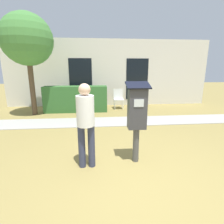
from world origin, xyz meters
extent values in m
plane|color=olive|center=(0.00, 0.00, 0.00)|extent=(40.00, 40.00, 0.00)
cube|color=#A3A099|center=(0.00, 3.25, 0.01)|extent=(12.00, 1.10, 0.02)
cube|color=silver|center=(0.00, 6.26, 1.60)|extent=(10.00, 0.24, 3.20)
cube|color=black|center=(-1.40, 6.13, 1.30)|extent=(1.10, 0.02, 2.00)
cube|color=black|center=(1.40, 6.13, 1.30)|extent=(1.10, 0.02, 2.00)
cylinder|color=#4C4C4C|center=(0.09, 0.53, 0.35)|extent=(0.12, 0.12, 0.70)
cube|color=#38383D|center=(0.09, 0.53, 1.10)|extent=(0.34, 0.22, 0.80)
cube|color=silver|center=(0.09, 0.42, 1.22)|extent=(0.18, 0.01, 0.14)
cube|color=black|center=(0.09, 0.53, 1.53)|extent=(0.44, 0.31, 0.12)
cylinder|color=#333851|center=(-0.96, 0.42, 0.41)|extent=(0.13, 0.13, 0.82)
cylinder|color=#333851|center=(-0.78, 0.42, 0.41)|extent=(0.13, 0.13, 0.82)
cylinder|color=white|center=(-0.87, 0.42, 1.09)|extent=(0.32, 0.32, 0.55)
sphere|color=#D8AD8C|center=(-0.87, 0.42, 1.48)|extent=(0.21, 0.21, 0.21)
cylinder|color=white|center=(-0.85, 5.38, 0.21)|extent=(0.03, 0.03, 0.42)
cylinder|color=white|center=(-0.47, 5.38, 0.21)|extent=(0.03, 0.03, 0.42)
cylinder|color=white|center=(-0.85, 5.76, 0.21)|extent=(0.03, 0.03, 0.42)
cylinder|color=white|center=(-0.47, 5.76, 0.21)|extent=(0.03, 0.03, 0.42)
cube|color=white|center=(-0.66, 5.57, 0.44)|extent=(0.44, 0.44, 0.04)
cube|color=white|center=(-0.66, 5.77, 0.68)|extent=(0.44, 0.04, 0.44)
cylinder|color=white|center=(0.17, 5.07, 0.21)|extent=(0.03, 0.03, 0.42)
cylinder|color=white|center=(0.55, 5.07, 0.21)|extent=(0.03, 0.03, 0.42)
cylinder|color=white|center=(0.17, 5.45, 0.21)|extent=(0.03, 0.03, 0.42)
cylinder|color=white|center=(0.55, 5.45, 0.21)|extent=(0.03, 0.03, 0.42)
cube|color=white|center=(0.36, 5.26, 0.44)|extent=(0.44, 0.44, 0.04)
cube|color=white|center=(0.36, 5.47, 0.68)|extent=(0.44, 0.04, 0.44)
cylinder|color=white|center=(1.20, 5.42, 0.21)|extent=(0.03, 0.03, 0.42)
cylinder|color=white|center=(1.58, 5.42, 0.21)|extent=(0.03, 0.03, 0.42)
cylinder|color=white|center=(1.20, 5.80, 0.21)|extent=(0.03, 0.03, 0.42)
cylinder|color=white|center=(1.58, 5.80, 0.21)|extent=(0.03, 0.03, 0.42)
cube|color=white|center=(1.39, 5.61, 0.44)|extent=(0.44, 0.44, 0.04)
cube|color=white|center=(1.39, 5.81, 0.68)|extent=(0.44, 0.04, 0.44)
cube|color=#33662D|center=(-1.54, 4.91, 0.55)|extent=(2.65, 0.60, 1.10)
cylinder|color=brown|center=(-3.17, 4.55, 1.10)|extent=(0.20, 0.20, 2.20)
sphere|color=#47843D|center=(-3.17, 4.55, 2.87)|extent=(1.90, 1.90, 1.90)
camera|label=1|loc=(-0.68, -2.62, 1.83)|focal=28.00mm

